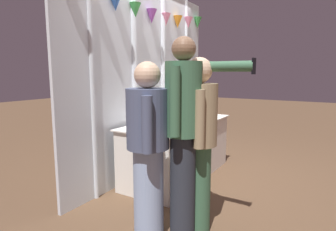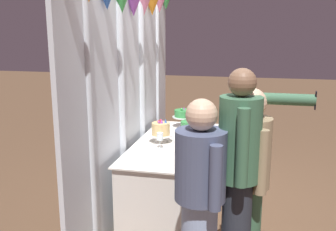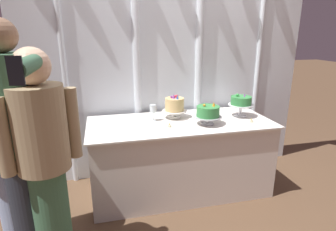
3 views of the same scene
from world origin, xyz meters
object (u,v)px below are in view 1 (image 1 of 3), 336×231
(cake_display_center, at_px, (196,111))
(guest_girl_blue_dress, at_px, (184,129))
(tealight_far_left, at_px, (182,123))
(wine_glass, at_px, (163,115))
(cake_table, at_px, (178,149))
(cake_display_leftmost, at_px, (169,111))
(guest_man_dark_suit, at_px, (148,146))
(cake_display_rightmost, at_px, (198,105))
(guest_man_pink_jacket, at_px, (198,139))
(tealight_near_left, at_px, (211,115))

(cake_display_center, xyz_separation_m, guest_girl_blue_dress, (-1.50, -0.61, 0.07))
(tealight_far_left, bearing_deg, wine_glass, 116.34)
(cake_table, height_order, wine_glass, wine_glass)
(cake_display_leftmost, distance_m, cake_display_center, 0.38)
(guest_man_dark_suit, bearing_deg, cake_table, 19.01)
(wine_glass, distance_m, guest_man_dark_suit, 1.29)
(guest_man_dark_suit, bearing_deg, guest_girl_blue_dress, -60.85)
(cake_display_rightmost, bearing_deg, guest_man_dark_suit, -166.12)
(wine_glass, bearing_deg, cake_display_center, -25.19)
(cake_display_leftmost, distance_m, guest_man_pink_jacket, 1.44)
(tealight_far_left, bearing_deg, cake_table, 43.14)
(tealight_near_left, height_order, guest_man_dark_suit, guest_man_dark_suit)
(guest_man_pink_jacket, bearing_deg, wine_glass, 46.30)
(cake_display_center, relative_size, tealight_far_left, 6.95)
(cake_display_center, xyz_separation_m, tealight_far_left, (-0.38, 0.00, -0.11))
(cake_table, relative_size, guest_man_pink_jacket, 1.18)
(cake_display_center, bearing_deg, tealight_near_left, -5.62)
(cake_display_center, distance_m, guest_man_dark_suit, 1.68)
(guest_man_pink_jacket, bearing_deg, tealight_far_left, 34.69)
(tealight_far_left, bearing_deg, cake_display_leftmost, 66.14)
(cake_display_rightmost, relative_size, wine_glass, 1.58)
(cake_display_center, bearing_deg, cake_display_leftmost, 132.62)
(wine_glass, bearing_deg, tealight_near_left, -16.35)
(wine_glass, xyz_separation_m, guest_man_dark_suit, (-1.16, -0.58, -0.07))
(cake_display_rightmost, distance_m, guest_man_pink_jacket, 1.96)
(cake_table, bearing_deg, cake_display_center, -31.26)
(guest_girl_blue_dress, bearing_deg, tealight_near_left, 16.17)
(wine_glass, xyz_separation_m, tealight_near_left, (0.93, -0.27, -0.11))
(cake_table, height_order, guest_man_pink_jacket, guest_man_pink_jacket)
(cake_display_leftmost, height_order, tealight_far_left, cake_display_leftmost)
(cake_display_rightmost, height_order, tealight_near_left, cake_display_rightmost)
(wine_glass, relative_size, guest_girl_blue_dress, 0.10)
(cake_display_rightmost, xyz_separation_m, wine_glass, (-0.92, 0.06, -0.04))
(cake_table, height_order, tealight_far_left, tealight_far_left)
(cake_display_center, distance_m, tealight_near_left, 0.46)
(guest_girl_blue_dress, bearing_deg, wine_glass, 39.64)
(tealight_far_left, height_order, guest_man_dark_suit, guest_man_dark_suit)
(cake_display_leftmost, height_order, guest_girl_blue_dress, guest_girl_blue_dress)
(cake_display_rightmost, xyz_separation_m, guest_man_pink_jacket, (-1.77, -0.83, -0.07))
(cake_display_center, bearing_deg, tealight_far_left, 179.36)
(cake_display_center, bearing_deg, guest_girl_blue_dress, -157.96)
(cake_display_rightmost, bearing_deg, guest_man_pink_jacket, -154.88)
(cake_display_center, relative_size, wine_glass, 1.60)
(guest_man_pink_jacket, bearing_deg, cake_table, 35.91)
(cake_display_leftmost, distance_m, cake_display_rightmost, 0.69)
(guest_man_pink_jacket, bearing_deg, tealight_near_left, 19.17)
(cake_display_rightmost, height_order, wine_glass, cake_display_rightmost)
(cake_table, bearing_deg, cake_display_leftmost, 100.04)
(cake_display_center, distance_m, cake_display_rightmost, 0.46)
(cake_table, distance_m, guest_man_pink_jacket, 1.45)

